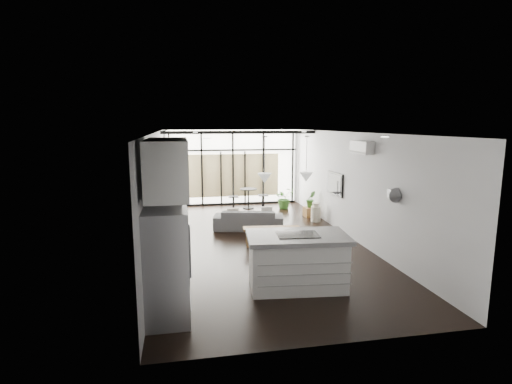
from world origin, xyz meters
name	(u,v)px	position (x,y,z in m)	size (l,w,h in m)	color
floor	(258,241)	(0.00, 0.00, 0.00)	(5.00, 10.00, 0.00)	black
ceiling	(258,132)	(0.00, 0.00, 2.80)	(5.00, 10.00, 0.00)	white
wall_left	(157,191)	(-2.50, 0.00, 1.40)	(0.02, 10.00, 2.80)	silver
wall_right	(351,185)	(2.50, 0.00, 1.40)	(0.02, 10.00, 2.80)	silver
wall_back	(233,167)	(0.00, 5.00, 1.40)	(5.00, 0.02, 2.80)	silver
wall_front	(331,247)	(0.00, -5.00, 1.40)	(5.00, 0.02, 2.80)	silver
glazing	(233,168)	(0.00, 4.88, 1.40)	(5.00, 0.20, 2.80)	black
skylight	(236,131)	(0.00, 4.00, 2.77)	(4.70, 1.90, 0.06)	white
neighbour_building	(233,175)	(0.00, 4.95, 1.10)	(3.50, 0.02, 1.60)	beige
island	(297,261)	(0.15, -3.00, 0.50)	(1.84, 1.09, 1.01)	silver
cooktop	(298,234)	(0.15, -3.00, 1.01)	(0.76, 0.51, 0.01)	black
fridge	(166,266)	(-2.18, -3.85, 0.88)	(0.68, 0.85, 1.75)	gray
appliance_column	(166,240)	(-2.19, -3.14, 1.09)	(0.56, 0.59, 2.17)	silver
upper_cabinets	(167,167)	(-2.12, -3.50, 2.35)	(0.62, 1.75, 0.86)	silver
pendant_left	(265,178)	(-0.40, -2.65, 2.02)	(0.26, 0.26, 0.18)	white
pendant_right	(306,177)	(0.40, -2.65, 2.02)	(0.26, 0.26, 0.18)	white
sofa	(249,216)	(-0.04, 1.27, 0.39)	(1.98, 0.58, 0.77)	#48484A
console_bench	(272,236)	(0.27, -0.36, 0.23)	(1.42, 0.36, 0.46)	brown
pouf	(239,218)	(-0.22, 1.88, 0.19)	(0.47, 0.47, 0.37)	beige
crate	(311,212)	(2.23, 2.43, 0.16)	(0.41, 0.41, 0.31)	brown
plant_tall	(284,200)	(1.71, 3.83, 0.30)	(0.69, 0.77, 0.60)	#346825
plant_crate	(311,204)	(2.23, 2.43, 0.44)	(0.31, 0.56, 0.25)	#346825
milk_can	(316,212)	(2.18, 1.77, 0.30)	(0.30, 0.30, 0.60)	beige
bistro_set	(248,199)	(0.45, 4.12, 0.32)	(1.34, 0.54, 0.64)	black
tv	(335,184)	(2.46, 1.00, 1.30)	(0.05, 1.10, 0.65)	black
ac_unit	(362,147)	(2.38, -0.80, 2.45)	(0.22, 0.90, 0.30)	silver
framed_art	(157,188)	(-2.47, -0.50, 1.55)	(0.04, 0.70, 0.90)	black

